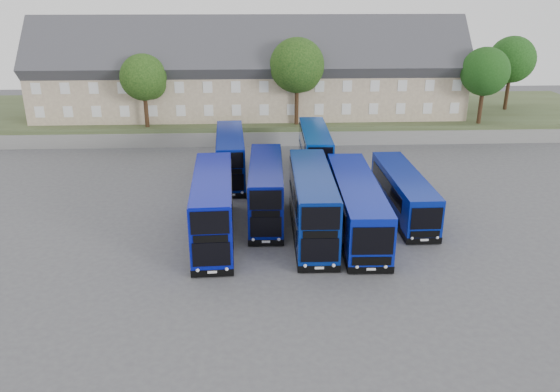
{
  "coord_description": "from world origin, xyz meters",
  "views": [
    {
      "loc": [
        -2.4,
        -32.66,
        16.08
      ],
      "look_at": [
        -0.78,
        3.27,
        2.2
      ],
      "focal_mm": 35.0,
      "sensor_mm": 36.0,
      "label": 1
    }
  ],
  "objects": [
    {
      "name": "retaining_wall",
      "position": [
        0.0,
        24.0,
        0.75
      ],
      "size": [
        70.0,
        0.4,
        1.5
      ],
      "primitive_type": "cube",
      "color": "slate",
      "rests_on": "ground"
    },
    {
      "name": "dd_rear_right",
      "position": [
        2.89,
        14.66,
        1.99
      ],
      "size": [
        2.56,
        10.29,
        4.07
      ],
      "rotation": [
        0.0,
        0.0,
        -0.02
      ],
      "color": "#08389E",
      "rests_on": "ground"
    },
    {
      "name": "dd_front_right",
      "position": [
        1.32,
        1.52,
        2.19
      ],
      "size": [
        2.75,
        11.28,
        4.47
      ],
      "rotation": [
        0.0,
        0.0,
        -0.02
      ],
      "color": "navy",
      "rests_on": "ground"
    },
    {
      "name": "tree_mid",
      "position": [
        2.15,
        25.6,
        8.07
      ],
      "size": [
        5.76,
        5.76,
        9.18
      ],
      "color": "#382314",
      "rests_on": "earth_bank"
    },
    {
      "name": "terrace_row",
      "position": [
        -3.0,
        30.0,
        6.6
      ],
      "size": [
        48.0,
        10.4,
        11.2
      ],
      "color": "tan",
      "rests_on": "earth_bank"
    },
    {
      "name": "ground",
      "position": [
        0.0,
        0.0,
        0.0
      ],
      "size": [
        120.0,
        120.0,
        0.0
      ],
      "primitive_type": "plane",
      "color": "#4D4D53",
      "rests_on": "ground"
    },
    {
      "name": "coach_east_a",
      "position": [
        4.46,
        2.21,
        1.77
      ],
      "size": [
        3.11,
        13.26,
        3.61
      ],
      "rotation": [
        0.0,
        0.0,
        -0.03
      ],
      "color": "#081AA1",
      "rests_on": "ground"
    },
    {
      "name": "tree_far",
      "position": [
        28.15,
        32.1,
        7.73
      ],
      "size": [
        5.44,
        5.44,
        8.67
      ],
      "color": "#382314",
      "rests_on": "earth_bank"
    },
    {
      "name": "tree_west",
      "position": [
        -13.85,
        25.1,
        7.05
      ],
      "size": [
        4.8,
        4.8,
        7.65
      ],
      "color": "#382314",
      "rests_on": "earth_bank"
    },
    {
      "name": "dd_front_mid",
      "position": [
        -1.74,
        4.8,
        2.03
      ],
      "size": [
        2.64,
        10.45,
        4.13
      ],
      "rotation": [
        0.0,
        0.0,
        -0.02
      ],
      "color": "navy",
      "rests_on": "ground"
    },
    {
      "name": "coach_east_b",
      "position": [
        8.54,
        5.1,
        1.53
      ],
      "size": [
        2.53,
        11.43,
        3.11
      ],
      "rotation": [
        0.0,
        0.0,
        0.01
      ],
      "color": "#071D90",
      "rests_on": "ground"
    },
    {
      "name": "dd_front_left",
      "position": [
        -5.35,
        1.22,
        2.16
      ],
      "size": [
        3.03,
        11.19,
        4.41
      ],
      "rotation": [
        0.0,
        0.0,
        0.04
      ],
      "color": "#08119C",
      "rests_on": "ground"
    },
    {
      "name": "earth_bank",
      "position": [
        0.0,
        34.0,
        1.0
      ],
      "size": [
        80.0,
        20.0,
        2.0
      ],
      "primitive_type": "cube",
      "color": "#414C2A",
      "rests_on": "ground"
    },
    {
      "name": "tree_east",
      "position": [
        22.15,
        25.1,
        7.39
      ],
      "size": [
        5.12,
        5.12,
        8.16
      ],
      "color": "#382314",
      "rests_on": "earth_bank"
    },
    {
      "name": "dd_rear_left",
      "position": [
        -4.69,
        13.46,
        2.0
      ],
      "size": [
        2.85,
        10.34,
        4.07
      ],
      "rotation": [
        0.0,
        0.0,
        0.05
      ],
      "color": "navy",
      "rests_on": "ground"
    }
  ]
}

